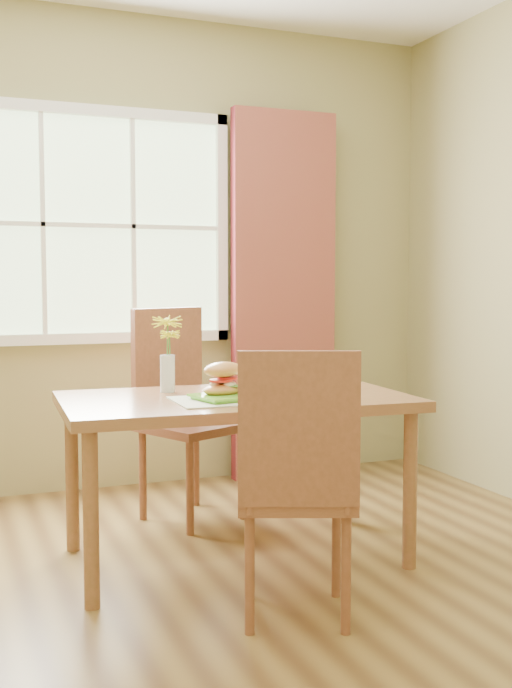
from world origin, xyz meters
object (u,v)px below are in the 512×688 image
object	(u,v)px
dining_table	(236,413)
chair_far	(181,403)
chair_near	(297,475)
water_glass	(304,383)
croissant_sandwich	(223,379)
flower_vase	(168,347)

from	to	relation	value
dining_table	chair_far	xyz separation A→B (m)	(-0.04, 0.70, -0.05)
chair_near	water_glass	xyz separation A→B (m)	(0.30, 0.59, 0.23)
croissant_sandwich	chair_near	bearing A→B (deg)	-107.66
dining_table	flower_vase	size ratio (longest dim) A/B	4.45
chair_near	water_glass	world-z (taller)	chair_near
croissant_sandwich	water_glass	size ratio (longest dim) A/B	1.83
dining_table	chair_near	bearing A→B (deg)	-89.55
chair_far	croissant_sandwich	xyz separation A→B (m)	(-0.04, -0.78, 0.21)
chair_near	croissant_sandwich	size ratio (longest dim) A/B	4.38
chair_far	flower_vase	distance (m)	0.61
dining_table	flower_vase	distance (m)	0.42
chair_near	flower_vase	distance (m)	1.02
chair_near	chair_far	world-z (taller)	chair_far
water_glass	dining_table	bearing A→B (deg)	157.83
dining_table	chair_near	distance (m)	0.71
flower_vase	dining_table	bearing A→B (deg)	-44.17
chair_near	croissant_sandwich	world-z (taller)	chair_near
water_glass	flower_vase	distance (m)	0.62
croissant_sandwich	water_glass	xyz separation A→B (m)	(0.35, -0.03, -0.03)
flower_vase	chair_far	bearing A→B (deg)	67.84
dining_table	water_glass	size ratio (longest dim) A/B	12.39
chair_near	water_glass	bearing A→B (deg)	84.65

